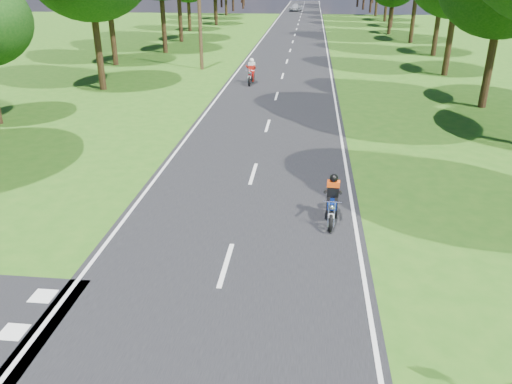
# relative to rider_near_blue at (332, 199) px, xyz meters

# --- Properties ---
(ground) EXTENTS (160.00, 160.00, 0.00)m
(ground) POSITION_rel_rider_near_blue_xyz_m (-2.63, -4.68, -0.70)
(ground) COLOR #255613
(ground) RESTS_ON ground
(main_road) EXTENTS (7.00, 140.00, 0.02)m
(main_road) POSITION_rel_rider_near_blue_xyz_m (-2.63, 45.32, -0.69)
(main_road) COLOR black
(main_road) RESTS_ON ground
(road_markings) EXTENTS (7.40, 140.00, 0.01)m
(road_markings) POSITION_rel_rider_near_blue_xyz_m (-2.76, 43.45, -0.67)
(road_markings) COLOR silver
(road_markings) RESTS_ON main_road
(telegraph_pole) EXTENTS (1.20, 0.26, 8.00)m
(telegraph_pole) POSITION_rel_rider_near_blue_xyz_m (-8.63, 23.32, 3.37)
(telegraph_pole) COLOR #382616
(telegraph_pole) RESTS_ON ground
(rider_near_blue) EXTENTS (0.65, 1.66, 1.35)m
(rider_near_blue) POSITION_rel_rider_near_blue_xyz_m (0.00, 0.00, 0.00)
(rider_near_blue) COLOR navy
(rider_near_blue) RESTS_ON main_road
(rider_far_red) EXTENTS (0.67, 1.88, 1.55)m
(rider_far_red) POSITION_rel_rider_near_blue_xyz_m (-4.45, 18.59, 0.10)
(rider_far_red) COLOR maroon
(rider_far_red) RESTS_ON main_road
(distant_car) EXTENTS (2.60, 4.21, 1.34)m
(distant_car) POSITION_rel_rider_near_blue_xyz_m (-3.70, 81.24, -0.01)
(distant_car) COLOR #B4B7BB
(distant_car) RESTS_ON main_road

